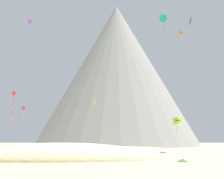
# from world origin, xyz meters

# --- Properties ---
(ground_plane) EXTENTS (400.00, 400.00, 0.00)m
(ground_plane) POSITION_xyz_m (0.00, 0.00, 0.00)
(ground_plane) COLOR #C6B284
(dune_foreground_right) EXTENTS (27.86, 12.14, 4.38)m
(dune_foreground_right) POSITION_xyz_m (-4.21, 1.72, 0.00)
(dune_foreground_right) COLOR beige
(dune_foreground_right) RESTS_ON ground_plane
(dune_midground) EXTENTS (25.91, 25.54, 2.09)m
(dune_midground) POSITION_xyz_m (7.96, 27.55, 0.00)
(dune_midground) COLOR #C6B284
(dune_midground) RESTS_ON ground_plane
(bush_ridge_crest) EXTENTS (2.82, 2.82, 0.94)m
(bush_ridge_crest) POSITION_xyz_m (-9.82, 7.96, 0.47)
(bush_ridge_crest) COLOR #668C4C
(bush_ridge_crest) RESTS_ON ground_plane
(bush_scatter_east) EXTENTS (2.05, 2.05, 0.41)m
(bush_scatter_east) POSITION_xyz_m (11.14, -2.49, 0.20)
(bush_scatter_east) COLOR #477238
(bush_scatter_east) RESTS_ON ground_plane
(bush_far_left) EXTENTS (2.08, 2.08, 0.50)m
(bush_far_left) POSITION_xyz_m (-0.41, 16.84, 0.25)
(bush_far_left) COLOR #668C4C
(bush_far_left) RESTS_ON ground_plane
(rock_massif) EXTENTS (81.83, 81.83, 65.45)m
(rock_massif) POSITION_xyz_m (5.65, 82.40, 30.78)
(rock_massif) COLOR gray
(rock_massif) RESTS_ON ground_plane
(kite_blue_low) EXTENTS (1.25, 1.24, 3.32)m
(kite_blue_low) POSITION_xyz_m (5.47, 54.65, 10.02)
(kite_blue_low) COLOR blue
(kite_rainbow_low) EXTENTS (0.88, 0.85, 4.00)m
(kite_rainbow_low) POSITION_xyz_m (-21.08, 30.89, 8.68)
(kite_rainbow_low) COLOR #E5668C
(kite_black_high) EXTENTS (1.53, 2.73, 2.55)m
(kite_black_high) POSITION_xyz_m (23.02, 26.29, 31.63)
(kite_black_high) COLOR black
(kite_yellow_low) EXTENTS (0.58, 1.01, 1.25)m
(kite_yellow_low) POSITION_xyz_m (-1.06, 35.84, 12.55)
(kite_yellow_low) COLOR yellow
(kite_orange_high) EXTENTS (0.96, 0.83, 3.53)m
(kite_orange_high) POSITION_xyz_m (24.11, 38.47, 33.36)
(kite_orange_high) COLOR orange
(kite_violet_high) EXTENTS (1.16, 0.48, 5.32)m
(kite_violet_high) POSITION_xyz_m (-20.42, 38.55, 36.12)
(kite_violet_high) COLOR purple
(kite_magenta_low) EXTENTS (1.05, 0.35, 4.81)m
(kite_magenta_low) POSITION_xyz_m (-23.79, 48.65, 11.66)
(kite_magenta_low) COLOR #D1339E
(kite_red_mid) EXTENTS (0.85, 0.46, 3.95)m
(kite_red_mid) POSITION_xyz_m (-24.23, 40.22, 15.09)
(kite_red_mid) COLOR red
(kite_lime_low) EXTENTS (1.84, 1.86, 3.37)m
(kite_lime_low) POSITION_xyz_m (16.79, 19.89, 6.36)
(kite_lime_low) COLOR #8CD133
(kite_teal_high) EXTENTS (2.72, 1.96, 5.20)m
(kite_teal_high) POSITION_xyz_m (20.10, 43.10, 40.43)
(kite_teal_high) COLOR teal
(kite_white_high) EXTENTS (1.05, 0.72, 1.20)m
(kite_white_high) POSITION_xyz_m (6.39, 43.99, 41.84)
(kite_white_high) COLOR white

